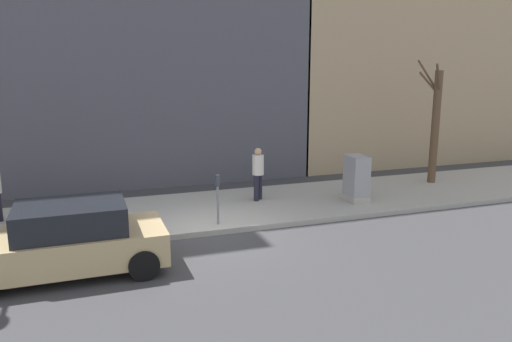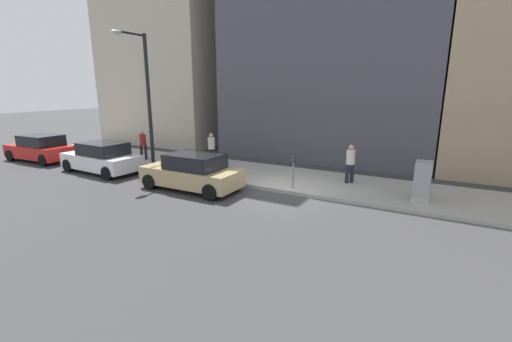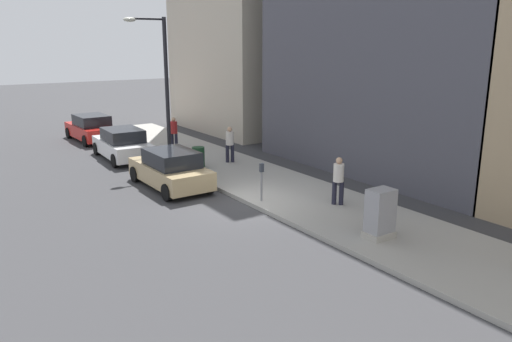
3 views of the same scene
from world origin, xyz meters
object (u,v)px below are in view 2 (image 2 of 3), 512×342
(office_tower_right, at_px, (180,0))
(parked_car_red, at_px, (41,148))
(pedestrian_midblock, at_px, (211,147))
(office_block_center, at_px, (349,10))
(parking_meter, at_px, (293,168))
(pedestrian_near_meter, at_px, (350,161))
(pedestrian_far_corner, at_px, (143,143))
(parked_car_tan, at_px, (193,172))
(trash_bin, at_px, (192,161))
(parked_car_white, at_px, (102,158))
(utility_box, at_px, (422,181))
(streetlamp, at_px, (144,90))

(office_tower_right, bearing_deg, parked_car_red, 173.26)
(pedestrian_midblock, bearing_deg, office_tower_right, -111.72)
(pedestrian_midblock, bearing_deg, office_block_center, 175.09)
(parking_meter, height_order, pedestrian_near_meter, pedestrian_near_meter)
(pedestrian_far_corner, relative_size, office_tower_right, 0.08)
(pedestrian_near_meter, bearing_deg, parked_car_tan, -10.76)
(trash_bin, bearing_deg, parked_car_tan, -139.86)
(parked_car_white, height_order, utility_box, utility_box)
(pedestrian_far_corner, bearing_deg, parked_car_tan, -58.93)
(parked_car_red, xyz_separation_m, utility_box, (2.33, -19.81, 0.11))
(parked_car_tan, relative_size, parked_car_white, 0.99)
(pedestrian_midblock, bearing_deg, utility_box, 104.37)
(pedestrian_near_meter, bearing_deg, utility_box, 115.31)
(parking_meter, relative_size, office_tower_right, 0.06)
(pedestrian_midblock, bearing_deg, streetlamp, -23.97)
(utility_box, distance_m, pedestrian_far_corner, 14.42)
(parked_car_tan, xyz_separation_m, office_tower_right, (11.47, 10.05, 10.00))
(parking_meter, distance_m, pedestrian_near_meter, 2.64)
(utility_box, distance_m, office_tower_right, 22.77)
(parked_car_tan, bearing_deg, pedestrian_midblock, 25.21)
(pedestrian_near_meter, height_order, pedestrian_midblock, same)
(streetlamp, xyz_separation_m, office_block_center, (11.34, -6.74, 4.96))
(parked_car_white, xyz_separation_m, pedestrian_midblock, (3.68, -4.02, 0.35))
(parking_meter, relative_size, office_block_center, 0.08)
(parked_car_tan, xyz_separation_m, parked_car_white, (0.14, 5.86, 0.00))
(utility_box, relative_size, pedestrian_midblock, 0.86)
(parked_car_tan, xyz_separation_m, streetlamp, (1.56, 4.12, 3.28))
(parked_car_tan, xyz_separation_m, pedestrian_far_corner, (2.94, 5.99, 0.35))
(parked_car_white, xyz_separation_m, pedestrian_far_corner, (2.80, 0.13, 0.35))
(utility_box, xyz_separation_m, streetlamp, (-1.02, 12.55, 3.17))
(pedestrian_near_meter, xyz_separation_m, office_block_center, (9.24, 2.94, 7.89))
(parked_car_red, bearing_deg, utility_box, -85.55)
(utility_box, bearing_deg, parked_car_tan, 107.01)
(pedestrian_near_meter, relative_size, office_tower_right, 0.08)
(pedestrian_near_meter, bearing_deg, trash_bin, -32.79)
(office_tower_right, bearing_deg, parked_car_white, -159.69)
(pedestrian_far_corner, bearing_deg, pedestrian_near_meter, -29.22)
(parked_car_red, distance_m, office_block_center, 20.59)
(parked_car_tan, relative_size, office_tower_right, 0.20)
(streetlamp, bearing_deg, pedestrian_far_corner, 53.56)
(pedestrian_far_corner, bearing_deg, utility_box, -34.20)
(parked_car_red, height_order, utility_box, utility_box)
(parked_car_white, xyz_separation_m, pedestrian_near_meter, (3.52, -11.42, 0.35))
(utility_box, height_order, office_tower_right, office_tower_right)
(pedestrian_far_corner, bearing_deg, office_block_center, 16.40)
(utility_box, xyz_separation_m, office_tower_right, (8.89, 18.48, 9.88))
(parking_meter, distance_m, office_tower_right, 19.51)
(parked_car_tan, xyz_separation_m, utility_box, (2.58, -8.43, 0.11))
(pedestrian_midblock, relative_size, pedestrian_far_corner, 1.00)
(parking_meter, bearing_deg, office_block_center, 5.80)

